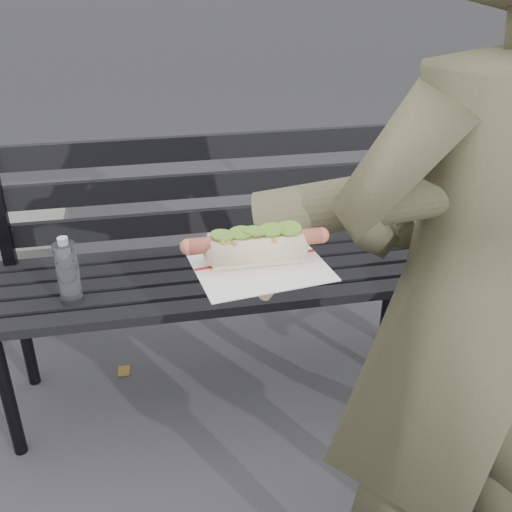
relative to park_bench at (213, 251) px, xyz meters
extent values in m
cylinder|color=black|center=(-0.66, -0.24, -0.30)|extent=(0.04, 0.04, 0.45)
cylinder|color=black|center=(-0.66, 0.10, -0.30)|extent=(0.04, 0.04, 0.45)
cylinder|color=black|center=(0.68, -0.24, -0.30)|extent=(0.04, 0.04, 0.45)
cylinder|color=black|center=(0.68, 0.10, -0.30)|extent=(0.04, 0.04, 0.45)
cube|color=black|center=(0.01, -0.25, -0.06)|extent=(1.50, 0.07, 0.03)
cube|color=black|center=(0.01, -0.16, -0.06)|extent=(1.50, 0.07, 0.03)
cube|color=black|center=(0.01, -0.07, -0.06)|extent=(1.50, 0.07, 0.03)
cube|color=black|center=(0.01, 0.02, -0.06)|extent=(1.50, 0.07, 0.03)
cube|color=black|center=(0.01, 0.11, -0.06)|extent=(1.50, 0.07, 0.03)
cube|color=black|center=(0.68, 0.12, 0.15)|extent=(0.04, 0.03, 0.42)
cube|color=black|center=(0.01, 0.14, 0.05)|extent=(1.50, 0.02, 0.08)
cube|color=black|center=(0.01, 0.14, 0.18)|extent=(1.50, 0.02, 0.08)
cube|color=black|center=(0.01, 0.14, 0.31)|extent=(1.50, 0.02, 0.08)
cylinder|color=white|center=(-0.44, -0.16, 0.05)|extent=(0.06, 0.06, 0.19)
cylinder|color=white|center=(-0.44, -0.16, 0.16)|extent=(0.03, 0.03, 0.02)
imported|color=#47432F|center=(0.37, -0.87, 0.28)|extent=(0.64, 0.48, 1.60)
cylinder|color=#47432F|center=(0.22, -0.87, 0.53)|extent=(0.51, 0.23, 0.19)
cylinder|color=#D8A384|center=(-0.01, -0.95, 0.46)|extent=(0.09, 0.08, 0.07)
ellipsoid|color=#D8A384|center=(-0.05, -0.96, 0.46)|extent=(0.10, 0.11, 0.03)
cylinder|color=#D8A384|center=(-0.10, -0.99, 0.46)|extent=(0.06, 0.02, 0.02)
cylinder|color=#D8A384|center=(-0.10, -0.97, 0.46)|extent=(0.06, 0.02, 0.02)
cylinder|color=#D8A384|center=(-0.10, -0.95, 0.46)|extent=(0.06, 0.02, 0.02)
cylinder|color=#D8A384|center=(-0.10, -0.93, 0.46)|extent=(0.06, 0.02, 0.02)
cylinder|color=#D8A384|center=(-0.04, -1.01, 0.46)|extent=(0.04, 0.05, 0.02)
cube|color=white|center=(-0.05, -0.96, 0.47)|extent=(0.21, 0.21, 0.00)
cube|color=#B21E1E|center=(-0.05, -0.96, 0.48)|extent=(0.19, 0.03, 0.00)
cylinder|color=#C5614B|center=(-0.05, -0.96, 0.51)|extent=(0.20, 0.03, 0.02)
sphere|color=#C5614B|center=(-0.15, -0.96, 0.51)|extent=(0.02, 0.03, 0.02)
sphere|color=#C5614B|center=(0.05, -0.96, 0.51)|extent=(0.03, 0.03, 0.02)
sphere|color=#9E6B2D|center=(-0.05, -0.96, 0.52)|extent=(0.01, 0.01, 0.01)
sphere|color=#9E6B2D|center=(-0.09, -0.97, 0.52)|extent=(0.01, 0.01, 0.01)
sphere|color=#9E6B2D|center=(-0.08, -0.98, 0.52)|extent=(0.01, 0.01, 0.01)
sphere|color=#9E6B2D|center=(-0.11, -0.95, 0.51)|extent=(0.01, 0.01, 0.01)
sphere|color=#9E6B2D|center=(0.00, -0.97, 0.52)|extent=(0.01, 0.01, 0.01)
sphere|color=#9E6B2D|center=(-0.08, -0.95, 0.51)|extent=(0.01, 0.01, 0.01)
sphere|color=#9E6B2D|center=(-0.06, -0.94, 0.51)|extent=(0.01, 0.01, 0.01)
sphere|color=#9E6B2D|center=(-0.02, -0.98, 0.51)|extent=(0.01, 0.01, 0.01)
sphere|color=#9E6B2D|center=(-0.02, -0.94, 0.51)|extent=(0.01, 0.01, 0.01)
sphere|color=#9E6B2D|center=(-0.01, -0.98, 0.51)|extent=(0.01, 0.01, 0.01)
sphere|color=#9E6B2D|center=(-0.06, -0.96, 0.52)|extent=(0.01, 0.01, 0.01)
sphere|color=#9E6B2D|center=(0.01, -0.94, 0.52)|extent=(0.01, 0.01, 0.01)
sphere|color=#9E6B2D|center=(-0.06, -0.93, 0.51)|extent=(0.01, 0.01, 0.01)
sphere|color=#9E6B2D|center=(-0.02, -0.96, 0.52)|extent=(0.01, 0.01, 0.01)
sphere|color=#9E6B2D|center=(-0.10, -0.95, 0.52)|extent=(0.01, 0.01, 0.01)
sphere|color=#9E6B2D|center=(0.00, -0.96, 0.51)|extent=(0.01, 0.01, 0.01)
sphere|color=#9E6B2D|center=(-0.10, -0.97, 0.52)|extent=(0.01, 0.01, 0.01)
sphere|color=#9E6B2D|center=(0.00, -0.94, 0.52)|extent=(0.01, 0.01, 0.01)
sphere|color=#9E6B2D|center=(0.00, -0.94, 0.51)|extent=(0.01, 0.01, 0.01)
sphere|color=#9E6B2D|center=(-0.05, -0.94, 0.51)|extent=(0.01, 0.01, 0.01)
sphere|color=#9E6B2D|center=(0.01, -0.97, 0.51)|extent=(0.01, 0.01, 0.01)
sphere|color=#9E6B2D|center=(-0.05, -0.94, 0.52)|extent=(0.01, 0.01, 0.01)
cylinder|color=#619C2A|center=(-0.09, -0.96, 0.52)|extent=(0.04, 0.04, 0.01)
cylinder|color=#619C2A|center=(-0.07, -0.95, 0.52)|extent=(0.04, 0.04, 0.01)
cylinder|color=#619C2A|center=(-0.05, -0.95, 0.52)|extent=(0.04, 0.04, 0.01)
cylinder|color=#619C2A|center=(-0.02, -0.95, 0.52)|extent=(0.04, 0.04, 0.01)
cylinder|color=#619C2A|center=(0.00, -0.96, 0.52)|extent=(0.04, 0.04, 0.01)
cube|color=brown|center=(1.00, -0.08, -0.52)|extent=(0.08, 0.07, 0.00)
cube|color=brown|center=(1.31, 1.11, -0.52)|extent=(0.08, 0.07, 0.00)
cube|color=brown|center=(0.52, 0.92, -0.52)|extent=(0.09, 0.08, 0.00)
cube|color=brown|center=(0.61, -0.42, -0.52)|extent=(0.05, 0.04, 0.00)
cube|color=brown|center=(-0.34, 0.10, -0.52)|extent=(0.04, 0.06, 0.00)
camera|label=1|loc=(-0.20, -1.73, 0.90)|focal=42.00mm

